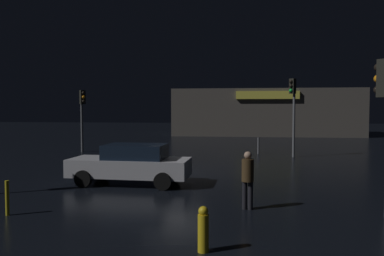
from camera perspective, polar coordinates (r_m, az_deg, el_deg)
name	(u,v)px	position (r m, az deg, el deg)	size (l,w,h in m)	color
ground_plane	(175,172)	(17.15, -2.64, -6.60)	(120.00, 120.00, 0.00)	black
store_building	(264,112)	(42.87, 10.84, 2.35)	(19.56, 8.73, 4.93)	#4C4742
traffic_signal_opposite	(82,109)	(25.72, -16.22, 2.73)	(0.42, 0.42, 4.05)	#595B60
traffic_signal_cross_left	(293,102)	(22.83, 15.00, 3.77)	(0.42, 0.42, 4.59)	#595B60
car_near	(131,164)	(14.41, -9.15, -5.33)	(4.53, 2.04, 1.50)	#B7B7BF
pedestrian	(248,176)	(10.77, 8.40, -7.16)	(0.38, 0.38, 1.64)	black
fire_hydrant	(203,229)	(7.70, 1.71, -15.03)	(0.22, 0.22, 0.91)	gold
bollard_kerb_a	(258,146)	(24.20, 9.98, -2.64)	(0.11, 0.11, 1.03)	#595B60
bollard_kerb_b	(7,198)	(11.28, -26.11, -9.47)	(0.10, 0.10, 0.93)	gold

